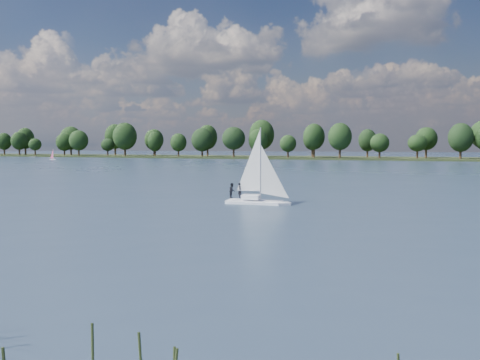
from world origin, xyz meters
name	(u,v)px	position (x,y,z in m)	size (l,w,h in m)	color
ground	(322,172)	(0.00, 100.00, 0.00)	(700.00, 700.00, 0.00)	#233342
far_shore	(383,159)	(0.00, 212.00, 0.00)	(660.00, 40.00, 1.50)	black
sailboat	(254,182)	(8.94, 32.21, 2.27)	(6.22, 1.85, 8.14)	white
dinghy_pink	(53,157)	(-124.60, 155.65, 1.09)	(2.90, 1.14, 4.63)	silver
pontoon	(34,157)	(-166.66, 189.65, 0.00)	(4.00, 2.00, 0.50)	#555759
treeline	(373,140)	(-3.61, 208.15, 8.12)	(562.06, 74.02, 18.50)	black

